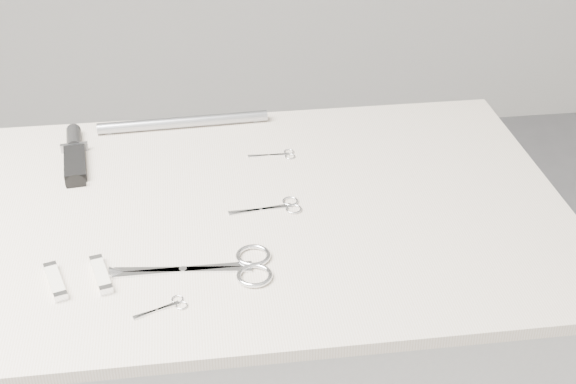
{
  "coord_description": "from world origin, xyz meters",
  "views": [
    {
      "loc": [
        -0.12,
        -1.12,
        1.65
      ],
      "look_at": [
        0.04,
        0.04,
        0.92
      ],
      "focal_mm": 50.0,
      "sensor_mm": 36.0,
      "label": 1
    }
  ],
  "objects": [
    {
      "name": "display_board",
      "position": [
        0.0,
        0.0,
        0.91
      ],
      "size": [
        1.0,
        0.7,
        0.02
      ],
      "primitive_type": "cube",
      "color": "beige",
      "rests_on": "plinth"
    },
    {
      "name": "large_shears",
      "position": [
        -0.08,
        -0.16,
        0.92
      ],
      "size": [
        0.24,
        0.1,
        0.01
      ],
      "rotation": [
        0.0,
        0.0,
        -0.06
      ],
      "color": "silver",
      "rests_on": "display_board"
    },
    {
      "name": "embroidery_scissors_a",
      "position": [
        0.02,
        -0.01,
        0.92
      ],
      "size": [
        0.12,
        0.05,
        0.0
      ],
      "rotation": [
        0.0,
        0.0,
        0.1
      ],
      "color": "silver",
      "rests_on": "display_board"
    },
    {
      "name": "embroidery_scissors_b",
      "position": [
        0.04,
        0.17,
        0.92
      ],
      "size": [
        0.09,
        0.04,
        0.0
      ],
      "rotation": [
        0.0,
        0.0,
        -0.02
      ],
      "color": "silver",
      "rests_on": "display_board"
    },
    {
      "name": "tiny_scissors",
      "position": [
        -0.17,
        -0.24,
        0.92
      ],
      "size": [
        0.08,
        0.05,
        0.0
      ],
      "rotation": [
        0.0,
        0.0,
        0.38
      ],
      "color": "silver",
      "rests_on": "display_board"
    },
    {
      "name": "sheathed_knife",
      "position": [
        -0.34,
        0.22,
        0.93
      ],
      "size": [
        0.05,
        0.19,
        0.02
      ],
      "rotation": [
        0.0,
        0.0,
        1.68
      ],
      "color": "black",
      "rests_on": "display_board"
    },
    {
      "name": "pocket_knife_a",
      "position": [
        -0.26,
        -0.16,
        0.93
      ],
      "size": [
        0.04,
        0.09,
        0.01
      ],
      "rotation": [
        0.0,
        0.0,
        1.82
      ],
      "color": "silver",
      "rests_on": "display_board"
    },
    {
      "name": "pocket_knife_b",
      "position": [
        -0.33,
        -0.17,
        0.93
      ],
      "size": [
        0.04,
        0.09,
        0.01
      ],
      "rotation": [
        0.0,
        0.0,
        1.88
      ],
      "color": "silver",
      "rests_on": "display_board"
    },
    {
      "name": "metal_rail",
      "position": [
        -0.13,
        0.31,
        0.93
      ],
      "size": [
        0.33,
        0.04,
        0.02
      ],
      "primitive_type": "cylinder",
      "rotation": [
        0.0,
        1.57,
        0.04
      ],
      "color": "#97999F",
      "rests_on": "display_board"
    }
  ]
}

